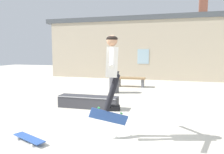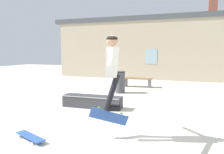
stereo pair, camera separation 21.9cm
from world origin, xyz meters
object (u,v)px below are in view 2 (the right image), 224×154
(skate_ledge, at_px, (92,102))
(skateboard_resting, at_px, (30,136))
(skater, at_px, (112,66))
(park_bench, at_px, (137,80))
(trash_bin, at_px, (120,82))
(skateboard_flipping, at_px, (109,117))

(skate_ledge, relative_size, skateboard_resting, 2.25)
(skater, bearing_deg, park_bench, 82.62)
(skater, bearing_deg, trash_bin, 89.72)
(park_bench, distance_m, skater, 6.63)
(park_bench, height_order, skate_ledge, park_bench)
(skateboard_flipping, bearing_deg, park_bench, 68.52)
(skateboard_flipping, distance_m, skateboard_resting, 1.60)
(trash_bin, bearing_deg, skateboard_flipping, -75.10)
(park_bench, bearing_deg, skateboard_flipping, -85.66)
(trash_bin, relative_size, skater, 0.62)
(trash_bin, bearing_deg, skater, -74.30)
(trash_bin, bearing_deg, skate_ledge, -91.66)
(skate_ledge, relative_size, skateboard_flipping, 2.53)
(skateboard_resting, bearing_deg, park_bench, -73.10)
(skate_ledge, height_order, skater, skater)
(skateboard_resting, bearing_deg, skateboard_flipping, -134.37)
(skate_ledge, xyz_separation_m, skateboard_resting, (-0.09, -2.71, -0.12))
(skateboard_flipping, xyz_separation_m, skateboard_resting, (-1.42, -0.65, -0.36))
(skate_ledge, bearing_deg, park_bench, 82.59)
(skate_ledge, distance_m, trash_bin, 2.64)
(park_bench, xyz_separation_m, skater, (0.98, -6.46, 1.13))
(trash_bin, xyz_separation_m, skateboard_resting, (-0.17, -5.34, -0.41))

